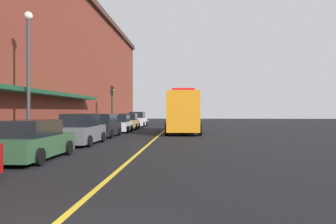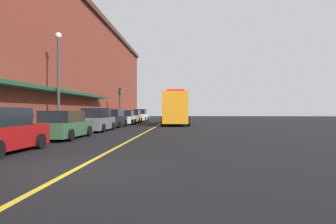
% 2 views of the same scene
% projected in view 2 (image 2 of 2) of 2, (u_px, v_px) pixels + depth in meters
% --- Properties ---
extents(ground_plane, '(112.00, 112.00, 0.00)m').
position_uv_depth(ground_plane, '(159.00, 125.00, 33.49)').
color(ground_plane, black).
extents(sidewalk_left, '(2.40, 70.00, 0.15)m').
position_uv_depth(sidewalk_left, '(103.00, 124.00, 33.86)').
color(sidewalk_left, gray).
rests_on(sidewalk_left, ground).
extents(lane_center_stripe, '(0.16, 70.00, 0.01)m').
position_uv_depth(lane_center_stripe, '(159.00, 125.00, 33.49)').
color(lane_center_stripe, gold).
rests_on(lane_center_stripe, ground).
extents(brick_building_left, '(13.54, 64.00, 13.33)m').
position_uv_depth(brick_building_left, '(33.00, 64.00, 33.27)').
color(brick_building_left, maroon).
rests_on(brick_building_left, ground).
extents(parked_car_1, '(2.12, 4.90, 1.60)m').
position_uv_depth(parked_car_1, '(64.00, 125.00, 17.39)').
color(parked_car_1, '#2D5133').
rests_on(parked_car_1, ground).
extents(parked_car_2, '(1.96, 4.78, 1.79)m').
position_uv_depth(parked_car_2, '(97.00, 120.00, 23.65)').
color(parked_car_2, '#595B60').
rests_on(parked_car_2, ground).
extents(parked_car_3, '(2.07, 4.47, 1.73)m').
position_uv_depth(parked_car_3, '(113.00, 119.00, 29.52)').
color(parked_car_3, black).
rests_on(parked_car_3, ground).
extents(parked_car_4, '(2.22, 4.15, 1.58)m').
position_uv_depth(parked_car_4, '(125.00, 118.00, 35.03)').
color(parked_car_4, silver).
rests_on(parked_car_4, ground).
extents(parked_car_5, '(2.26, 4.35, 1.67)m').
position_uv_depth(parked_car_5, '(133.00, 117.00, 40.31)').
color(parked_car_5, '#A5844C').
rests_on(parked_car_5, ground).
extents(parked_car_6, '(2.08, 4.25, 1.82)m').
position_uv_depth(parked_car_6, '(141.00, 116.00, 46.21)').
color(parked_car_6, silver).
rests_on(parked_car_6, ground).
extents(utility_truck, '(2.96, 9.34, 3.75)m').
position_uv_depth(utility_truck, '(176.00, 109.00, 34.21)').
color(utility_truck, orange).
rests_on(utility_truck, ground).
extents(parking_meter_0, '(0.14, 0.18, 1.33)m').
position_uv_depth(parking_meter_0, '(102.00, 116.00, 30.27)').
color(parking_meter_0, '#4C4C51').
rests_on(parking_meter_0, sidewalk_left).
extents(parking_meter_1, '(0.14, 0.18, 1.33)m').
position_uv_depth(parking_meter_1, '(119.00, 115.00, 38.20)').
color(parking_meter_1, '#4C4C51').
rests_on(parking_meter_1, sidewalk_left).
extents(parking_meter_2, '(0.14, 0.18, 1.33)m').
position_uv_depth(parking_meter_2, '(126.00, 114.00, 42.79)').
color(parking_meter_2, '#4C4C51').
rests_on(parking_meter_2, sidewalk_left).
extents(parking_meter_3, '(0.14, 0.18, 1.33)m').
position_uv_depth(parking_meter_3, '(32.00, 121.00, 16.57)').
color(parking_meter_3, '#4C4C51').
rests_on(parking_meter_3, sidewalk_left).
extents(street_lamp_left, '(0.44, 0.44, 6.94)m').
position_uv_depth(street_lamp_left, '(58.00, 71.00, 21.49)').
color(street_lamp_left, '#33383D').
rests_on(street_lamp_left, sidewalk_left).
extents(traffic_light_near, '(0.38, 0.36, 4.30)m').
position_uv_depth(traffic_light_near, '(120.00, 98.00, 38.35)').
color(traffic_light_near, '#232326').
rests_on(traffic_light_near, sidewalk_left).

